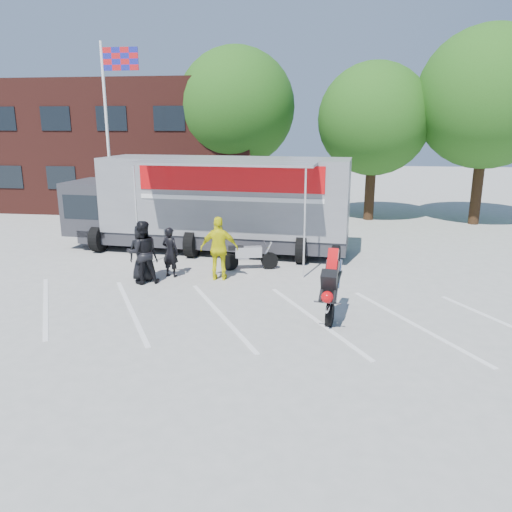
% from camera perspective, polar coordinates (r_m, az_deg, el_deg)
% --- Properties ---
extents(ground, '(100.00, 100.00, 0.00)m').
position_cam_1_polar(ground, '(12.04, -6.00, -8.32)').
color(ground, '#AAAAA5').
rests_on(ground, ground).
extents(parking_bay_lines, '(18.09, 13.33, 0.01)m').
position_cam_1_polar(parking_bay_lines, '(12.93, -4.95, -6.59)').
color(parking_bay_lines, white).
rests_on(parking_bay_lines, ground).
extents(office_building, '(18.00, 8.00, 7.00)m').
position_cam_1_polar(office_building, '(31.45, -16.42, 12.02)').
color(office_building, '#4D1E18').
rests_on(office_building, ground).
extents(flagpole, '(1.61, 0.12, 8.00)m').
position_cam_1_polar(flagpole, '(22.60, -16.15, 15.12)').
color(flagpole, white).
rests_on(flagpole, ground).
extents(tree_left, '(6.12, 6.12, 8.64)m').
position_cam_1_polar(tree_left, '(27.16, -2.30, 16.60)').
color(tree_left, '#382314').
rests_on(tree_left, ground).
extents(tree_mid, '(5.44, 5.44, 7.68)m').
position_cam_1_polar(tree_mid, '(25.83, 13.33, 14.94)').
color(tree_mid, '#382314').
rests_on(tree_mid, ground).
extents(tree_right, '(6.46, 6.46, 9.12)m').
position_cam_1_polar(tree_right, '(26.28, 24.91, 16.04)').
color(tree_right, '#382314').
rests_on(tree_right, ground).
extents(transporter_truck, '(11.48, 6.18, 3.53)m').
position_cam_1_polar(transporter_truck, '(19.30, -4.84, 0.63)').
color(transporter_truck, gray).
rests_on(transporter_truck, ground).
extents(parked_motorcycle, '(2.04, 1.11, 1.02)m').
position_cam_1_polar(parked_motorcycle, '(16.72, -0.71, -1.55)').
color(parked_motorcycle, silver).
rests_on(parked_motorcycle, ground).
extents(stunt_bike_rider, '(1.05, 1.83, 2.03)m').
position_cam_1_polar(stunt_bike_rider, '(12.95, 8.76, -6.71)').
color(stunt_bike_rider, black).
rests_on(stunt_bike_rider, ground).
extents(spectator_leather_a, '(0.92, 0.64, 1.79)m').
position_cam_1_polar(spectator_leather_a, '(15.72, -12.84, 0.38)').
color(spectator_leather_a, black).
rests_on(spectator_leather_a, ground).
extents(spectator_leather_b, '(0.67, 0.54, 1.60)m').
position_cam_1_polar(spectator_leather_b, '(16.01, -9.77, 0.44)').
color(spectator_leather_b, black).
rests_on(spectator_leather_b, ground).
extents(spectator_leather_c, '(1.16, 1.06, 1.94)m').
position_cam_1_polar(spectator_leather_c, '(15.45, -12.84, 0.41)').
color(spectator_leather_c, black).
rests_on(spectator_leather_c, ground).
extents(spectator_hivis, '(1.22, 0.62, 1.99)m').
position_cam_1_polar(spectator_hivis, '(15.45, -4.22, 0.85)').
color(spectator_hivis, '#EFEC0C').
rests_on(spectator_hivis, ground).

